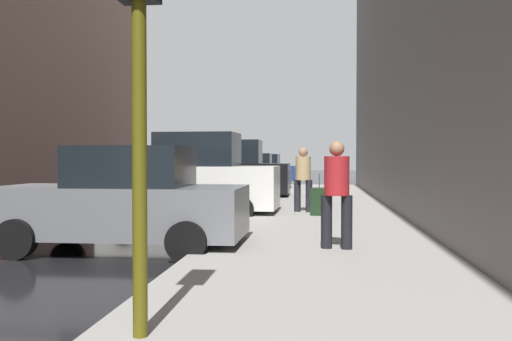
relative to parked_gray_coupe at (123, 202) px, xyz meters
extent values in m
plane|color=black|center=(-2.65, 1.06, -0.85)|extent=(120.00, 120.00, 0.00)
cube|color=gray|center=(3.35, 1.06, -0.77)|extent=(4.00, 40.00, 0.15)
cube|color=slate|center=(-0.05, 0.00, -0.16)|extent=(4.21, 1.87, 0.84)
cube|color=black|center=(0.15, 0.00, 0.59)|extent=(1.90, 1.58, 0.70)
cylinder|color=black|center=(-1.41, 0.93, -0.53)|extent=(0.64, 0.22, 0.64)
cylinder|color=black|center=(-1.42, -0.91, -0.53)|extent=(0.64, 0.22, 0.64)
cylinder|color=black|center=(1.32, 0.91, -0.53)|extent=(0.64, 0.22, 0.64)
cylinder|color=black|center=(1.31, -0.93, -0.53)|extent=(0.64, 0.22, 0.64)
cube|color=silver|center=(-0.05, 5.47, -0.03)|extent=(4.64, 1.95, 1.10)
cube|color=black|center=(0.15, 5.47, 0.95)|extent=(2.11, 1.61, 0.90)
cylinder|color=black|center=(-1.52, 6.43, -0.53)|extent=(0.65, 0.24, 0.64)
cylinder|color=black|center=(-1.56, 4.59, -0.53)|extent=(0.65, 0.24, 0.64)
cylinder|color=black|center=(1.47, 6.36, -0.53)|extent=(0.65, 0.24, 0.64)
cylinder|color=black|center=(1.43, 4.52, -0.53)|extent=(0.65, 0.24, 0.64)
cube|color=black|center=(-0.05, 11.85, -0.03)|extent=(4.60, 1.85, 1.10)
cube|color=black|center=(0.15, 11.85, 0.95)|extent=(2.07, 1.57, 0.90)
cylinder|color=black|center=(-1.54, 12.77, -0.53)|extent=(0.64, 0.22, 0.64)
cylinder|color=black|center=(-1.54, 10.93, -0.53)|extent=(0.64, 0.22, 0.64)
cylinder|color=black|center=(1.45, 12.77, -0.53)|extent=(0.64, 0.22, 0.64)
cylinder|color=black|center=(1.45, 10.93, -0.53)|extent=(0.64, 0.22, 0.64)
cube|color=#193828|center=(-0.05, 17.78, -0.16)|extent=(4.22, 1.90, 0.84)
cube|color=black|center=(0.15, 17.79, 0.59)|extent=(1.91, 1.59, 0.70)
cylinder|color=black|center=(-1.42, 18.68, -0.53)|extent=(0.64, 0.23, 0.64)
cylinder|color=black|center=(-1.40, 16.85, -0.53)|extent=(0.64, 0.23, 0.64)
cylinder|color=black|center=(1.31, 18.72, -0.53)|extent=(0.64, 0.23, 0.64)
cylinder|color=black|center=(1.33, 16.88, -0.53)|extent=(0.64, 0.23, 0.64)
cube|color=navy|center=(-0.05, 23.64, -0.16)|extent=(4.26, 1.99, 0.84)
cube|color=black|center=(0.15, 23.64, 0.59)|extent=(1.94, 1.63, 0.70)
cylinder|color=black|center=(-1.38, 24.61, -0.53)|extent=(0.65, 0.24, 0.64)
cylinder|color=black|center=(-1.44, 22.77, -0.53)|extent=(0.65, 0.24, 0.64)
cylinder|color=black|center=(1.35, 24.51, -0.53)|extent=(0.65, 0.24, 0.64)
cylinder|color=black|center=(1.29, 22.68, -0.53)|extent=(0.65, 0.24, 0.64)
cylinder|color=red|center=(1.80, 6.23, -0.42)|extent=(0.22, 0.22, 0.55)
sphere|color=red|center=(1.80, 6.23, -0.09)|extent=(0.20, 0.20, 0.20)
cylinder|color=red|center=(1.64, 6.23, -0.40)|extent=(0.10, 0.09, 0.09)
cylinder|color=red|center=(1.96, 6.23, -0.40)|extent=(0.10, 0.09, 0.09)
cylinder|color=#514C0F|center=(1.85, -4.91, 1.10)|extent=(0.12, 0.12, 3.60)
cylinder|color=black|center=(3.08, 5.77, -0.27)|extent=(0.22, 0.22, 0.85)
cylinder|color=black|center=(2.77, 5.86, -0.27)|extent=(0.22, 0.22, 0.85)
cylinder|color=tan|center=(2.92, 5.82, 0.46)|extent=(0.49, 0.49, 0.62)
sphere|color=#997051|center=(2.92, 5.82, 0.89)|extent=(0.24, 0.24, 0.24)
cylinder|color=black|center=(3.43, -0.24, -0.27)|extent=(0.20, 0.20, 0.85)
cylinder|color=black|center=(3.75, -0.29, -0.27)|extent=(0.20, 0.20, 0.85)
cylinder|color=#A51E23|center=(3.59, -0.26, 0.46)|extent=(0.45, 0.45, 0.62)
sphere|color=#997051|center=(3.59, -0.26, 0.89)|extent=(0.24, 0.24, 0.24)
cube|color=black|center=(3.34, 5.06, -0.36)|extent=(0.46, 0.62, 0.68)
cylinder|color=#333333|center=(3.34, 5.06, 0.16)|extent=(0.02, 0.02, 0.36)
camera|label=1|loc=(3.27, -9.37, 0.75)|focal=40.00mm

